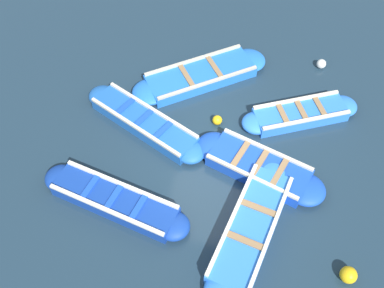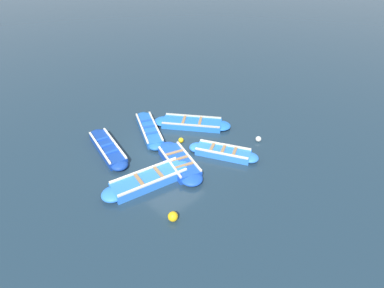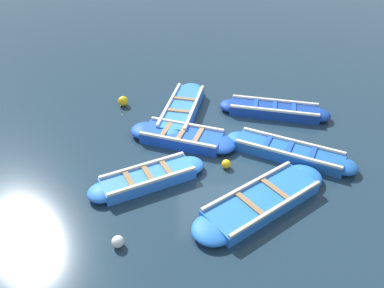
{
  "view_description": "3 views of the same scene",
  "coord_description": "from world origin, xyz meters",
  "px_view_note": "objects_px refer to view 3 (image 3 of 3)",
  "views": [
    {
      "loc": [
        6.36,
        0.79,
        8.86
      ],
      "look_at": [
        0.21,
        -0.53,
        0.48
      ],
      "focal_mm": 42.0,
      "sensor_mm": 36.0,
      "label": 1
    },
    {
      "loc": [
        6.99,
        8.51,
        7.75
      ],
      "look_at": [
        -0.67,
        0.87,
        0.51
      ],
      "focal_mm": 28.0,
      "sensor_mm": 36.0,
      "label": 2
    },
    {
      "loc": [
        -8.83,
        0.86,
        6.34
      ],
      "look_at": [
        -0.28,
        0.8,
        0.33
      ],
      "focal_mm": 35.0,
      "sensor_mm": 36.0,
      "label": 3
    }
  ],
  "objects_px": {
    "boat_outer_left": "(289,152)",
    "boat_broadside": "(262,201)",
    "buoy_orange_near": "(123,101)",
    "buoy_yellow_far": "(118,242)",
    "boat_inner_gap": "(148,178)",
    "boat_near_quay": "(274,110)",
    "buoy_white_drifting": "(226,164)",
    "boat_alongside": "(182,137)",
    "boat_centre": "(182,110)"
  },
  "relations": [
    {
      "from": "boat_alongside",
      "to": "boat_centre",
      "type": "xyz_separation_m",
      "value": [
        1.59,
        0.03,
        0.02
      ]
    },
    {
      "from": "boat_inner_gap",
      "to": "boat_broadside",
      "type": "bearing_deg",
      "value": -106.93
    },
    {
      "from": "boat_near_quay",
      "to": "boat_centre",
      "type": "height_order",
      "value": "boat_centre"
    },
    {
      "from": "boat_inner_gap",
      "to": "boat_outer_left",
      "type": "distance_m",
      "value": 3.98
    },
    {
      "from": "boat_near_quay",
      "to": "boat_centre",
      "type": "xyz_separation_m",
      "value": [
        0.03,
        3.04,
        0.01
      ]
    },
    {
      "from": "boat_near_quay",
      "to": "buoy_white_drifting",
      "type": "relative_size",
      "value": 14.69
    },
    {
      "from": "boat_broadside",
      "to": "buoy_yellow_far",
      "type": "xyz_separation_m",
      "value": [
        -1.19,
        3.23,
        -0.02
      ]
    },
    {
      "from": "boat_inner_gap",
      "to": "boat_alongside",
      "type": "bearing_deg",
      "value": -24.39
    },
    {
      "from": "buoy_yellow_far",
      "to": "boat_centre",
      "type": "bearing_deg",
      "value": -13.04
    },
    {
      "from": "boat_alongside",
      "to": "boat_centre",
      "type": "height_order",
      "value": "boat_centre"
    },
    {
      "from": "buoy_white_drifting",
      "to": "boat_inner_gap",
      "type": "bearing_deg",
      "value": 106.58
    },
    {
      "from": "buoy_yellow_far",
      "to": "buoy_white_drifting",
      "type": "height_order",
      "value": "buoy_yellow_far"
    },
    {
      "from": "boat_alongside",
      "to": "buoy_white_drifting",
      "type": "bearing_deg",
      "value": -135.89
    },
    {
      "from": "boat_near_quay",
      "to": "boat_broadside",
      "type": "height_order",
      "value": "boat_near_quay"
    },
    {
      "from": "boat_centre",
      "to": "buoy_yellow_far",
      "type": "distance_m",
      "value": 5.62
    },
    {
      "from": "boat_broadside",
      "to": "boat_centre",
      "type": "relative_size",
      "value": 0.96
    },
    {
      "from": "boat_broadside",
      "to": "buoy_orange_near",
      "type": "height_order",
      "value": "boat_broadside"
    },
    {
      "from": "boat_centre",
      "to": "boat_alongside",
      "type": "bearing_deg",
      "value": -178.94
    },
    {
      "from": "boat_near_quay",
      "to": "boat_centre",
      "type": "distance_m",
      "value": 3.04
    },
    {
      "from": "boat_near_quay",
      "to": "buoy_yellow_far",
      "type": "distance_m",
      "value": 6.94
    },
    {
      "from": "buoy_orange_near",
      "to": "buoy_yellow_far",
      "type": "bearing_deg",
      "value": -172.88
    },
    {
      "from": "boat_broadside",
      "to": "buoy_orange_near",
      "type": "bearing_deg",
      "value": 39.14
    },
    {
      "from": "buoy_orange_near",
      "to": "buoy_white_drifting",
      "type": "distance_m",
      "value": 4.75
    },
    {
      "from": "buoy_yellow_far",
      "to": "buoy_white_drifting",
      "type": "xyz_separation_m",
      "value": [
        2.64,
        -2.5,
        -0.01
      ]
    },
    {
      "from": "boat_broadside",
      "to": "buoy_orange_near",
      "type": "distance_m",
      "value": 6.31
    },
    {
      "from": "boat_alongside",
      "to": "boat_near_quay",
      "type": "bearing_deg",
      "value": -62.57
    },
    {
      "from": "boat_centre",
      "to": "buoy_white_drifting",
      "type": "xyz_separation_m",
      "value": [
        -2.84,
        -1.23,
        -0.06
      ]
    },
    {
      "from": "buoy_orange_near",
      "to": "boat_alongside",
      "type": "bearing_deg",
      "value": -136.95
    },
    {
      "from": "boat_broadside",
      "to": "buoy_yellow_far",
      "type": "bearing_deg",
      "value": 110.2
    },
    {
      "from": "boat_centre",
      "to": "buoy_white_drifting",
      "type": "relative_size",
      "value": 15.5
    },
    {
      "from": "boat_alongside",
      "to": "boat_centre",
      "type": "distance_m",
      "value": 1.59
    },
    {
      "from": "boat_alongside",
      "to": "boat_inner_gap",
      "type": "xyz_separation_m",
      "value": [
        -1.85,
        0.84,
        -0.01
      ]
    },
    {
      "from": "boat_broadside",
      "to": "buoy_white_drifting",
      "type": "distance_m",
      "value": 1.62
    },
    {
      "from": "boat_inner_gap",
      "to": "buoy_white_drifting",
      "type": "relative_size",
      "value": 12.39
    },
    {
      "from": "boat_outer_left",
      "to": "buoy_orange_near",
      "type": "distance_m",
      "value": 5.85
    },
    {
      "from": "boat_inner_gap",
      "to": "buoy_yellow_far",
      "type": "xyz_separation_m",
      "value": [
        -2.03,
        0.46,
        -0.02
      ]
    },
    {
      "from": "boat_centre",
      "to": "buoy_white_drifting",
      "type": "bearing_deg",
      "value": -156.49
    },
    {
      "from": "boat_alongside",
      "to": "buoy_orange_near",
      "type": "xyz_separation_m",
      "value": [
        2.2,
        2.06,
        0.01
      ]
    },
    {
      "from": "boat_outer_left",
      "to": "boat_broadside",
      "type": "bearing_deg",
      "value": 151.22
    },
    {
      "from": "boat_alongside",
      "to": "buoy_yellow_far",
      "type": "height_order",
      "value": "boat_alongside"
    },
    {
      "from": "buoy_white_drifting",
      "to": "buoy_yellow_far",
      "type": "bearing_deg",
      "value": 136.51
    },
    {
      "from": "boat_broadside",
      "to": "boat_outer_left",
      "type": "height_order",
      "value": "boat_outer_left"
    },
    {
      "from": "boat_centre",
      "to": "buoy_orange_near",
      "type": "relative_size",
      "value": 11.19
    },
    {
      "from": "boat_outer_left",
      "to": "buoy_yellow_far",
      "type": "distance_m",
      "value": 5.3
    },
    {
      "from": "boat_broadside",
      "to": "buoy_yellow_far",
      "type": "distance_m",
      "value": 3.44
    },
    {
      "from": "boat_outer_left",
      "to": "buoy_orange_near",
      "type": "bearing_deg",
      "value": 59.58
    },
    {
      "from": "boat_broadside",
      "to": "boat_inner_gap",
      "type": "xyz_separation_m",
      "value": [
        0.84,
        2.77,
        0.01
      ]
    },
    {
      "from": "boat_broadside",
      "to": "boat_centre",
      "type": "bearing_deg",
      "value": 24.54
    },
    {
      "from": "boat_broadside",
      "to": "boat_alongside",
      "type": "bearing_deg",
      "value": 35.59
    },
    {
      "from": "buoy_yellow_far",
      "to": "boat_outer_left",
      "type": "bearing_deg",
      "value": -53.96
    }
  ]
}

